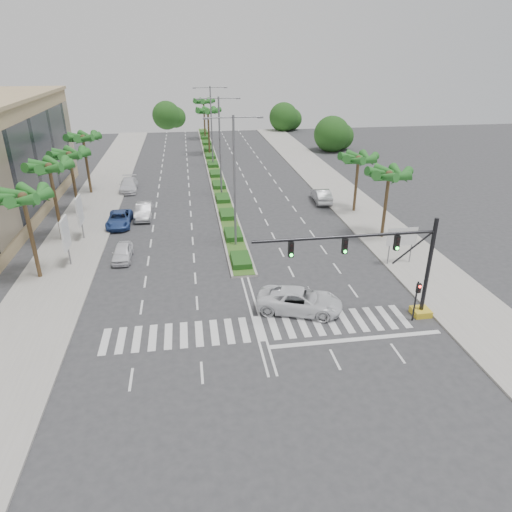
{
  "coord_description": "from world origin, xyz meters",
  "views": [
    {
      "loc": [
        -4.11,
        -25.4,
        17.12
      ],
      "look_at": [
        0.57,
        5.09,
        3.0
      ],
      "focal_mm": 32.0,
      "sensor_mm": 36.0,
      "label": 1
    }
  ],
  "objects": [
    {
      "name": "car_parked_c",
      "position": [
        -11.48,
        21.43,
        0.72
      ],
      "size": [
        2.39,
        5.17,
        1.44
      ],
      "primitive_type": "imported",
      "rotation": [
        0.0,
        0.0,
        -0.0
      ],
      "color": "#2E4B8F",
      "rests_on": "ground"
    },
    {
      "name": "car_parked_a",
      "position": [
        -10.2,
        12.65,
        0.68
      ],
      "size": [
        1.69,
        4.04,
        1.37
      ],
      "primitive_type": "imported",
      "rotation": [
        0.0,
        0.0,
        -0.02
      ],
      "color": "white",
      "rests_on": "ground"
    },
    {
      "name": "car_parked_d",
      "position": [
        -11.8,
        34.55,
        0.78
      ],
      "size": [
        2.35,
        5.45,
        1.56
      ],
      "primitive_type": "imported",
      "rotation": [
        0.0,
        0.0,
        0.03
      ],
      "color": "silver",
      "rests_on": "ground"
    },
    {
      "name": "palm_left_near",
      "position": [
        -16.5,
        10.0,
        6.69
      ],
      "size": [
        4.57,
        4.68,
        7.55
      ],
      "color": "brown",
      "rests_on": "ground"
    },
    {
      "name": "ground",
      "position": [
        0.0,
        0.0,
        0.0
      ],
      "size": [
        160.0,
        160.0,
        0.0
      ],
      "primitive_type": "plane",
      "color": "#333335",
      "rests_on": "ground"
    },
    {
      "name": "billboard_near",
      "position": [
        -14.5,
        12.0,
        2.96
      ],
      "size": [
        0.18,
        2.1,
        4.35
      ],
      "color": "slate",
      "rests_on": "ground"
    },
    {
      "name": "direction_sign",
      "position": [
        13.5,
        7.99,
        2.45
      ],
      "size": [
        2.7,
        0.11,
        3.4
      ],
      "color": "slate",
      "rests_on": "ground"
    },
    {
      "name": "billboard_far",
      "position": [
        -14.5,
        18.0,
        2.96
      ],
      "size": [
        0.18,
        2.1,
        4.35
      ],
      "color": "slate",
      "rests_on": "ground"
    },
    {
      "name": "median_grass",
      "position": [
        0.0,
        45.0,
        0.22
      ],
      "size": [
        1.8,
        75.0,
        0.04
      ],
      "primitive_type": "cube",
      "color": "#355D20",
      "rests_on": "median"
    },
    {
      "name": "car_crossing",
      "position": [
        3.2,
        1.82,
        0.83
      ],
      "size": [
        6.59,
        4.63,
        1.67
      ],
      "primitive_type": "imported",
      "rotation": [
        0.0,
        0.0,
        1.23
      ],
      "color": "white",
      "rests_on": "ground"
    },
    {
      "name": "median",
      "position": [
        0.0,
        45.0,
        0.1
      ],
      "size": [
        2.2,
        75.0,
        0.2
      ],
      "primitive_type": "cube",
      "color": "gray",
      "rests_on": "ground"
    },
    {
      "name": "palm_left_far",
      "position": [
        -16.5,
        26.0,
        6.5
      ],
      "size": [
        4.57,
        4.68,
        7.35
      ],
      "color": "brown",
      "rests_on": "ground"
    },
    {
      "name": "palm_median_b",
      "position": [
        0.0,
        70.0,
        7.17
      ],
      "size": [
        4.57,
        4.68,
        8.05
      ],
      "color": "brown",
      "rests_on": "ground"
    },
    {
      "name": "signal_gantry",
      "position": [
        9.27,
        -0.0,
        3.46
      ],
      "size": [
        12.6,
        1.2,
        7.2
      ],
      "color": "gold",
      "rests_on": "ground"
    },
    {
      "name": "palm_right_near",
      "position": [
        14.5,
        14.0,
        6.2
      ],
      "size": [
        4.57,
        4.68,
        7.05
      ],
      "color": "brown",
      "rests_on": "ground"
    },
    {
      "name": "streetlight_mid",
      "position": [
        0.0,
        30.0,
        6.81
      ],
      "size": [
        5.1,
        0.25,
        12.0
      ],
      "color": "slate",
      "rests_on": "ground"
    },
    {
      "name": "palm_right_far",
      "position": [
        14.5,
        22.0,
        5.91
      ],
      "size": [
        4.57,
        4.68,
        6.75
      ],
      "color": "brown",
      "rests_on": "ground"
    },
    {
      "name": "car_parked_b",
      "position": [
        -9.09,
        23.56,
        0.8
      ],
      "size": [
        1.78,
        4.91,
        1.61
      ],
      "primitive_type": "imported",
      "rotation": [
        0.0,
        0.0,
        -0.02
      ],
      "color": "#A5A5AA",
      "rests_on": "ground"
    },
    {
      "name": "footpath_left",
      "position": [
        -15.2,
        20.0,
        0.07
      ],
      "size": [
        6.0,
        120.0,
        0.15
      ],
      "primitive_type": "cube",
      "color": "gray",
      "rests_on": "ground"
    },
    {
      "name": "car_right",
      "position": [
        11.8,
        26.01,
        0.83
      ],
      "size": [
        2.07,
        5.12,
        1.65
      ],
      "primitive_type": "imported",
      "rotation": [
        0.0,
        0.0,
        3.08
      ],
      "color": "#B1B2B6",
      "rests_on": "ground"
    },
    {
      "name": "pedestrian_signal",
      "position": [
        10.6,
        -0.68,
        2.04
      ],
      "size": [
        0.28,
        0.36,
        3.0
      ],
      "color": "black",
      "rests_on": "ground"
    },
    {
      "name": "palm_left_end",
      "position": [
        -16.5,
        34.0,
        6.88
      ],
      "size": [
        4.57,
        4.68,
        7.75
      ],
      "color": "brown",
      "rests_on": "ground"
    },
    {
      "name": "streetlight_far",
      "position": [
        0.0,
        46.0,
        6.81
      ],
      "size": [
        5.1,
        0.25,
        12.0
      ],
      "color": "slate",
      "rests_on": "ground"
    },
    {
      "name": "streetlight_near",
      "position": [
        0.0,
        14.0,
        6.81
      ],
      "size": [
        5.1,
        0.25,
        12.0
      ],
      "color": "slate",
      "rests_on": "ground"
    },
    {
      "name": "footpath_right",
      "position": [
        15.2,
        20.0,
        0.07
      ],
      "size": [
        6.0,
        120.0,
        0.15
      ],
      "primitive_type": "cube",
      "color": "gray",
      "rests_on": "ground"
    },
    {
      "name": "palm_left_mid",
      "position": [
        -16.5,
        18.0,
        7.08
      ],
      "size": [
        4.57,
        4.68,
        7.95
      ],
      "color": "brown",
      "rests_on": "ground"
    },
    {
      "name": "palm_median_a",
      "position": [
        0.0,
        55.0,
        7.17
      ],
      "size": [
        4.57,
        4.68,
        8.05
      ],
      "color": "brown",
      "rests_on": "ground"
    }
  ]
}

